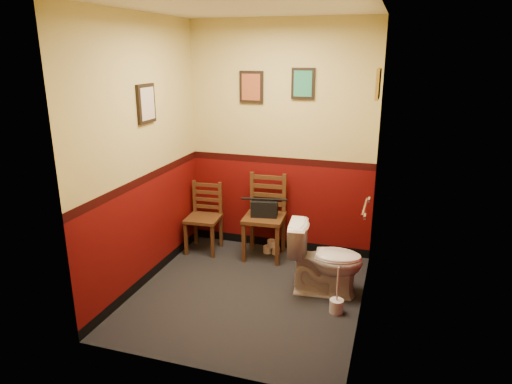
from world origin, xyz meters
TOP-DOWN VIEW (x-y plane):
  - floor at (0.00, 0.00)m, footprint 2.20×2.40m
  - ceiling at (0.00, 0.00)m, footprint 2.20×2.40m
  - wall_back at (0.00, 1.20)m, footprint 2.20×0.00m
  - wall_front at (0.00, -1.20)m, footprint 2.20×0.00m
  - wall_left at (-1.10, 0.00)m, footprint 0.00×2.40m
  - wall_right at (1.10, 0.00)m, footprint 0.00×2.40m
  - grab_bar at (1.07, 0.25)m, footprint 0.05×0.56m
  - framed_print_back_a at (-0.35, 1.18)m, footprint 0.28×0.04m
  - framed_print_back_b at (0.25, 1.18)m, footprint 0.26×0.04m
  - framed_print_left at (-1.08, 0.10)m, footprint 0.04×0.30m
  - framed_print_right at (1.08, 0.60)m, footprint 0.04×0.34m
  - toilet at (0.72, 0.26)m, footprint 0.78×0.49m
  - toilet_brush at (0.89, -0.08)m, footprint 0.13×0.13m
  - chair_left at (-0.85, 0.87)m, footprint 0.42×0.42m
  - chair_right at (-0.10, 0.93)m, footprint 0.49×0.49m
  - handbag at (-0.10, 0.89)m, footprint 0.32×0.20m
  - tp_stack at (-0.04, 0.99)m, footprint 0.20×0.11m

SIDE VIEW (x-z plane):
  - floor at x=0.00m, z-range 0.00..0.00m
  - tp_stack at x=-0.04m, z-range -0.01..0.16m
  - toilet_brush at x=0.89m, z-range -0.16..0.31m
  - toilet at x=0.72m, z-range 0.00..0.73m
  - chair_left at x=-0.85m, z-range 0.00..0.83m
  - chair_right at x=-0.10m, z-range 0.00..0.98m
  - handbag at x=-0.10m, z-range 0.50..0.72m
  - grab_bar at x=1.07m, z-range 0.92..0.98m
  - wall_back at x=0.00m, z-range 0.00..2.70m
  - wall_front at x=0.00m, z-range 0.00..2.70m
  - wall_left at x=-1.10m, z-range 0.00..2.70m
  - wall_right at x=1.10m, z-range 0.00..2.70m
  - framed_print_left at x=-1.08m, z-range 1.66..2.04m
  - framed_print_back_a at x=-0.35m, z-range 1.77..2.13m
  - framed_print_back_b at x=0.25m, z-range 1.83..2.17m
  - framed_print_right at x=1.08m, z-range 1.91..2.19m
  - ceiling at x=0.00m, z-range 2.70..2.70m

